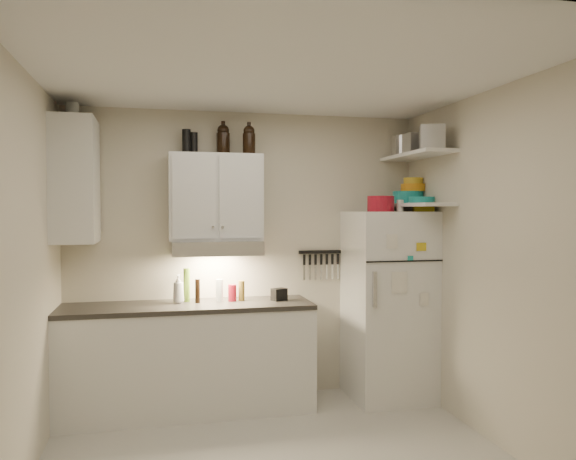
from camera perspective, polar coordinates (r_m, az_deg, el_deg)
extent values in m
cube|color=white|center=(3.78, -0.62, 15.78)|extent=(3.20, 3.00, 0.02)
cube|color=beige|center=(5.17, -4.24, -2.56)|extent=(3.20, 0.02, 2.60)
cube|color=beige|center=(3.69, -25.88, -4.58)|extent=(0.02, 3.00, 2.60)
cube|color=beige|center=(4.33, 20.71, -3.57)|extent=(0.02, 3.00, 2.60)
cube|color=silver|center=(4.95, -10.11, -12.90)|extent=(2.10, 0.60, 0.88)
cube|color=#2D2A26|center=(4.85, -10.14, -7.64)|extent=(2.10, 0.62, 0.04)
cube|color=silver|center=(4.94, -7.39, 3.31)|extent=(0.80, 0.33, 0.75)
cube|color=silver|center=(4.83, -20.80, 4.71)|extent=(0.33, 0.55, 1.00)
cube|color=silver|center=(4.89, -7.29, -1.78)|extent=(0.76, 0.46, 0.12)
cube|color=white|center=(5.23, 10.16, -7.50)|extent=(0.70, 0.68, 1.70)
cube|color=silver|center=(5.15, 12.91, 7.41)|extent=(0.30, 0.95, 0.03)
cube|color=silver|center=(5.12, 12.88, 2.50)|extent=(0.30, 0.95, 0.03)
cube|color=black|center=(5.29, 3.31, -2.23)|extent=(0.42, 0.02, 0.03)
cylinder|color=maroon|center=(5.05, 9.40, 2.64)|extent=(0.30, 0.30, 0.14)
cube|color=gold|center=(5.17, 13.58, 2.22)|extent=(0.24, 0.26, 0.07)
cylinder|color=silver|center=(5.09, 11.32, 2.43)|extent=(0.08, 0.08, 0.10)
cylinder|color=silver|center=(5.49, 11.89, 8.27)|extent=(0.36, 0.36, 0.20)
cube|color=#AAAAAD|center=(5.12, 12.78, 8.58)|extent=(0.18, 0.17, 0.17)
cube|color=#AAAAAD|center=(4.84, 14.42, 9.09)|extent=(0.26, 0.26, 0.20)
cylinder|color=teal|center=(5.35, 12.09, 3.25)|extent=(0.28, 0.28, 0.11)
cylinder|color=orange|center=(5.34, 12.59, 4.23)|extent=(0.23, 0.23, 0.07)
cylinder|color=gold|center=(5.34, 12.60, 4.90)|extent=(0.18, 0.18, 0.06)
cylinder|color=teal|center=(5.16, 13.42, 2.98)|extent=(0.28, 0.28, 0.06)
cylinder|color=black|center=(5.03, -9.55, 8.66)|extent=(0.07, 0.07, 0.19)
cylinder|color=black|center=(5.02, -10.28, 8.80)|extent=(0.09, 0.09, 0.22)
cylinder|color=silver|center=(5.00, -21.06, 11.19)|extent=(0.13, 0.13, 0.14)
imported|color=silver|center=(4.88, -11.07, -5.73)|extent=(0.13, 0.14, 0.27)
cylinder|color=brown|center=(4.96, -4.75, -6.16)|extent=(0.06, 0.06, 0.17)
cylinder|color=#50741D|center=(4.95, -10.26, -5.52)|extent=(0.06, 0.06, 0.29)
cylinder|color=black|center=(4.88, -9.18, -6.14)|extent=(0.05, 0.05, 0.20)
cylinder|color=silver|center=(4.94, -6.98, -6.09)|extent=(0.07, 0.07, 0.19)
cylinder|color=maroon|center=(4.94, -5.68, -6.37)|extent=(0.09, 0.09, 0.15)
cube|color=black|center=(4.96, -0.91, -6.56)|extent=(0.15, 0.13, 0.11)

